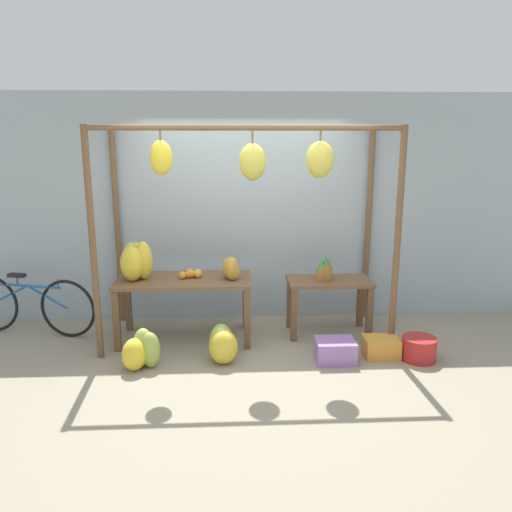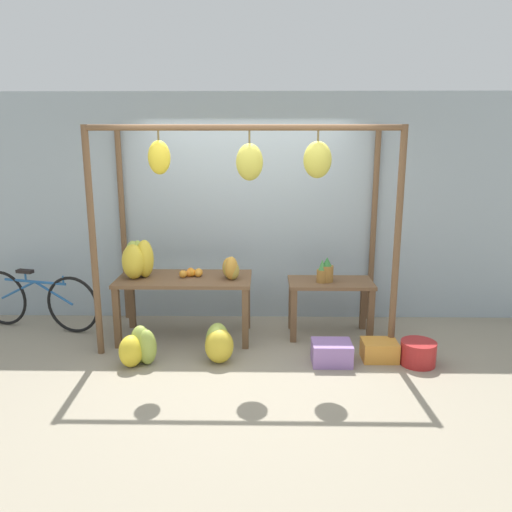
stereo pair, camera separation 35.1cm
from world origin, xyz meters
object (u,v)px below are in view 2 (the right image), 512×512
Objects in this scene: pineapple_cluster at (325,272)px; papaya_pile at (231,269)px; orange_pile at (192,273)px; banana_pile_ground_left at (139,348)px; fruit_crate_purple at (379,350)px; blue_bucket at (418,353)px; parked_bicycle at (37,300)px; banana_pile_on_table at (137,260)px; banana_pile_ground_right at (218,344)px; fruit_crate_white at (332,353)px.

papaya_pile is (-1.07, -0.12, 0.06)m from pineapple_cluster.
banana_pile_ground_left is (-0.45, -0.76, -0.58)m from orange_pile.
banana_pile_ground_left is at bearing -176.48° from fruit_crate_purple.
blue_bucket is at bearing 0.98° from banana_pile_ground_left.
parked_bicycle is at bearing 146.25° from banana_pile_ground_left.
banana_pile_on_table is at bearing -11.32° from parked_bicycle.
orange_pile is at bearing 59.42° from banana_pile_ground_left.
papaya_pile is at bearing -173.54° from pineapple_cluster.
pineapple_cluster is 0.67× the size of banana_pile_ground_left.
banana_pile_on_table is at bearing 177.72° from papaya_pile.
orange_pile is at bearing -6.50° from parked_bicycle.
parked_bicycle is (-3.44, 0.18, -0.42)m from pineapple_cluster.
papaya_pile is (-1.95, 0.63, 0.72)m from blue_bucket.
banana_pile_ground_right is at bearing -32.98° from banana_pile_on_table.
parked_bicycle is at bearing 168.15° from fruit_crate_purple.
papaya_pile is (-1.07, 0.62, 0.72)m from fruit_crate_white.
parked_bicycle is at bearing 167.81° from blue_bucket.
banana_pile_on_table is at bearing 162.70° from fruit_crate_white.
orange_pile is 1.80m from fruit_crate_white.
fruit_crate_purple is (2.03, -0.61, -0.66)m from orange_pile.
banana_pile_on_table is at bearing 167.44° from blue_bucket.
blue_bucket is (3.00, -0.67, -0.81)m from banana_pile_on_table.
banana_pile_on_table is 0.26× the size of parked_bicycle.
parked_bicycle is at bearing 164.95° from fruit_crate_white.
fruit_crate_white is at bearing -24.93° from orange_pile.
blue_bucket is 0.22× the size of parked_bicycle.
banana_pile_on_table is 1.45m from parked_bicycle.
parked_bicycle is (-3.43, 0.92, 0.25)m from fruit_crate_white.
blue_bucket is at bearing -15.70° from fruit_crate_purple.
papaya_pile is 1.82m from fruit_crate_purple.
pineapple_cluster is 1.33m from blue_bucket.
banana_pile_ground_left is 1.41× the size of papaya_pile.
parked_bicycle is (-4.31, 0.93, 0.24)m from blue_bucket.
pineapple_cluster is at bearing 2.13° from banana_pile_on_table.
pineapple_cluster is at bearing 139.59° from blue_bucket.
pineapple_cluster reaches higher than banana_pile_ground_left.
banana_pile_on_table is 1.06m from papaya_pile.
papaya_pile reaches higher than orange_pile.
pineapple_cluster is at bearing 89.93° from fruit_crate_white.
banana_pile_ground_left is 1.20× the size of blue_bucket.
banana_pile_ground_left is at bearing -178.35° from fruit_crate_white.
banana_pile_on_table is 1.01× the size of banana_pile_ground_left.
banana_pile_ground_right is (-1.17, -0.70, -0.59)m from pineapple_cluster.
banana_pile_ground_left is 1.06× the size of banana_pile_ground_right.
fruit_crate_white is 3.56m from parked_bicycle.
pineapple_cluster is at bearing 128.35° from fruit_crate_purple.
blue_bucket is at bearing -40.41° from pineapple_cluster.
pineapple_cluster reaches higher than parked_bicycle.
banana_pile_on_table is at bearing 147.02° from banana_pile_ground_right.
banana_pile_ground_left is 1.97m from fruit_crate_white.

